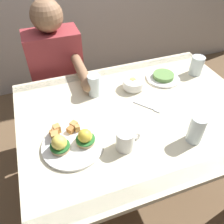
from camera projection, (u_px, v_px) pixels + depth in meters
ground_plane at (131, 186)px, 1.67m from camera, size 6.00×6.00×0.00m
dining_table at (137, 126)px, 1.24m from camera, size 1.20×0.90×0.74m
eggs_benedict_plate at (71, 142)px, 0.99m from camera, size 0.27×0.27×0.09m
fruit_bowl at (133, 84)px, 1.30m from camera, size 0.12×0.12×0.06m
coffee_mug at (126, 139)px, 0.97m from camera, size 0.11×0.08×0.09m
fork at (149, 107)px, 1.19m from camera, size 0.11×0.13×0.00m
water_glass_near at (196, 67)px, 1.40m from camera, size 0.08×0.08×0.11m
water_glass_far at (94, 87)px, 1.24m from camera, size 0.07×0.07×0.12m
water_glass_extra at (196, 130)px, 0.99m from camera, size 0.07×0.07×0.14m
side_plate at (163, 77)px, 1.38m from camera, size 0.20×0.20×0.04m
diner_person at (59, 76)px, 1.57m from camera, size 0.34×0.54×1.14m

